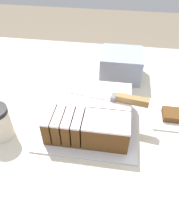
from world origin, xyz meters
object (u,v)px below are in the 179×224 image
Objects in this scene: cake_board at (90,122)px; cake at (90,112)px; knife at (121,99)px; storage_box at (121,65)px; brownie at (172,115)px.

cake is at bearing 43.11° from cake_board.
knife is 0.29m from storage_box.
storage_box is (-0.19, 0.24, 0.04)m from brownie.
knife reaches higher than storage_box.
storage_box reaches higher than cake.
knife reaches higher than cake_board.
brownie is (0.18, 0.04, -0.09)m from knife.
storage_box is at bearing 73.52° from cake_board.
cake is at bearing -106.13° from storage_box.
knife is (0.10, 0.02, 0.05)m from cake.
storage_box is (0.09, 0.30, 0.00)m from cake.
cake_board is at bearing -136.89° from cake.
brownie is 0.31m from storage_box.
cake is at bearing 19.10° from knife.
storage_box is at bearing 128.12° from brownie.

